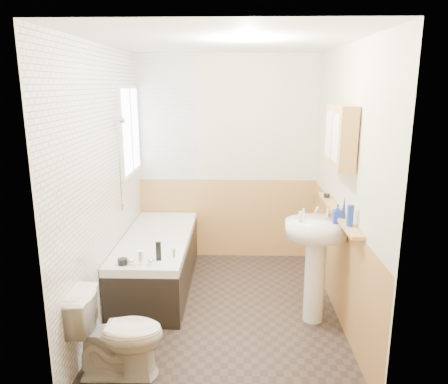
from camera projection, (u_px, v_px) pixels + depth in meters
The scene contains 26 objects.
floor at pixel (224, 309), 4.29m from camera, with size 2.80×2.80×0.00m, color black.
ceiling at pixel (224, 42), 3.69m from camera, with size 2.80×2.80×0.00m, color white.
wall_back at pixel (227, 159), 5.36m from camera, with size 2.20×0.02×2.50m, color beige.
wall_front at pixel (217, 238), 2.62m from camera, with size 2.20×0.02×2.50m, color beige.
wall_left at pixel (103, 185), 4.02m from camera, with size 0.02×2.80×2.50m, color beige.
wall_right at pixel (346, 186), 3.96m from camera, with size 0.02×2.80×2.50m, color beige.
wainscot_right at pixel (338, 263), 4.14m from camera, with size 0.01×2.80×1.00m, color tan.
wainscot_front at pixel (217, 346), 2.82m from camera, with size 2.20×0.01×1.00m, color tan.
wainscot_back at pixel (227, 218), 5.52m from camera, with size 2.20×0.01×1.00m, color tan.
tile_cladding_left at pixel (106, 185), 4.02m from camera, with size 0.01×2.80×2.50m, color white.
tile_return_back at pixel (167, 118), 5.23m from camera, with size 0.75×0.01×1.50m, color white.
window at pixel (130, 130), 4.84m from camera, with size 0.03×0.79×0.99m.
bathtub at pixel (157, 260), 4.72m from camera, with size 0.70×1.76×0.72m.
shower_riser at pixel (120, 147), 4.30m from camera, with size 0.10×0.07×1.09m.
toilet at pixel (118, 334), 3.26m from camera, with size 0.38×0.69×0.67m, color white.
sink at pixel (316, 250), 3.93m from camera, with size 0.57×0.46×1.09m.
pine_shelf at pixel (337, 213), 3.97m from camera, with size 0.10×1.39×0.03m, color tan.
medicine_cabinet at pixel (340, 136), 3.76m from camera, with size 0.15×0.59×0.53m.
foam_can at pixel (350, 216), 3.53m from camera, with size 0.05×0.05×0.18m, color #19339E.
green_bottle at pixel (344, 207), 3.73m from camera, with size 0.04×0.04×0.20m, color navy.
black_jar at pixel (327, 196), 4.44m from camera, with size 0.06×0.06×0.04m, color black.
soap_bottle at pixel (337, 219), 3.80m from camera, with size 0.08×0.17×0.08m, color #19339E.
clear_bottle at pixel (300, 217), 3.81m from camera, with size 0.03×0.03×0.10m, color silver.
blue_gel at pixel (158, 251), 3.99m from camera, with size 0.05×0.03×0.18m, color black.
cream_jar at pixel (123, 262), 3.91m from camera, with size 0.09×0.09×0.05m, color black.
orange_bottle at pixel (174, 253), 4.07m from camera, with size 0.03×0.03×0.08m, color #59C647.
Camera 1 is at (0.11, -3.89, 2.15)m, focal length 35.00 mm.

